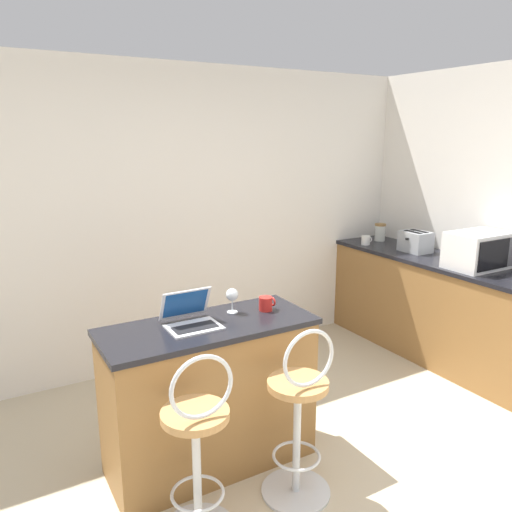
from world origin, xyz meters
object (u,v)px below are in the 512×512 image
object	(u,v)px
bar_stool_near	(198,452)
storage_jar	(380,232)
toaster	(415,242)
mug_red	(266,304)
wine_glass_tall	(232,296)
microwave	(479,250)
mug_white	(366,240)
laptop	(190,317)
bar_stool_far	(299,418)

from	to	relation	value
bar_stool_near	storage_jar	size ratio (longest dim) A/B	5.77
toaster	mug_red	size ratio (longest dim) A/B	2.63
wine_glass_tall	microwave	bearing A→B (deg)	-1.71
wine_glass_tall	mug_white	bearing A→B (deg)	27.48
storage_jar	wine_glass_tall	distance (m)	2.62
laptop	storage_jar	distance (m)	2.93
toaster	mug_white	bearing A→B (deg)	112.42
wine_glass_tall	laptop	bearing A→B (deg)	-167.74
bar_stool_far	mug_white	size ratio (longest dim) A/B	10.02
bar_stool_near	toaster	size ratio (longest dim) A/B	3.86
storage_jar	laptop	bearing A→B (deg)	-155.18
toaster	storage_jar	bearing A→B (deg)	82.62
mug_red	wine_glass_tall	distance (m)	0.23
bar_stool_near	mug_red	xyz separation A→B (m)	(0.72, 0.54, 0.48)
bar_stool_far	storage_jar	world-z (taller)	storage_jar
laptop	bar_stool_near	bearing A→B (deg)	-110.60
bar_stool_near	wine_glass_tall	distance (m)	0.97
laptop	storage_jar	bearing A→B (deg)	24.82
laptop	mug_red	xyz separation A→B (m)	(0.52, -0.00, -0.01)
bar_stool_near	microwave	size ratio (longest dim) A/B	1.97
bar_stool_far	mug_red	xyz separation A→B (m)	(0.11, 0.54, 0.48)
bar_stool_near	mug_red	world-z (taller)	bar_stool_near
microwave	bar_stool_far	bearing A→B (deg)	-165.98
toaster	bar_stool_near	bearing A→B (deg)	-156.27
laptop	bar_stool_far	bearing A→B (deg)	-53.38
microwave	mug_red	distance (m)	2.07
bar_stool_far	mug_white	bearing A→B (deg)	40.44
microwave	mug_red	bearing A→B (deg)	-179.94
bar_stool_near	mug_white	bearing A→B (deg)	33.12
toaster	storage_jar	distance (m)	0.55
laptop	toaster	bearing A→B (deg)	14.78
mug_white	laptop	bearing A→B (deg)	-154.33
bar_stool_far	toaster	distance (m)	2.56
storage_jar	mug_red	world-z (taller)	storage_jar
toaster	wine_glass_tall	xyz separation A→B (m)	(-2.28, -0.62, 0.01)
laptop	wine_glass_tall	world-z (taller)	laptop
bar_stool_near	mug_white	world-z (taller)	bar_stool_near
laptop	wine_glass_tall	xyz separation A→B (m)	(0.31, 0.07, 0.06)
toaster	wine_glass_tall	bearing A→B (deg)	-164.88
bar_stool_near	laptop	xyz separation A→B (m)	(0.20, 0.54, 0.49)
bar_stool_near	laptop	bearing A→B (deg)	69.40
mug_red	bar_stool_far	bearing A→B (deg)	-101.59
microwave	mug_white	world-z (taller)	microwave
wine_glass_tall	mug_white	size ratio (longest dim) A/B	1.51
mug_red	toaster	bearing A→B (deg)	18.31
bar_stool_near	wine_glass_tall	world-z (taller)	wine_glass_tall
bar_stool_far	toaster	xyz separation A→B (m)	(2.18, 1.23, 0.54)
mug_red	microwave	bearing A→B (deg)	0.06
bar_stool_far	microwave	xyz separation A→B (m)	(2.18, 0.54, 0.59)
microwave	wine_glass_tall	xyz separation A→B (m)	(-2.27, 0.07, -0.04)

